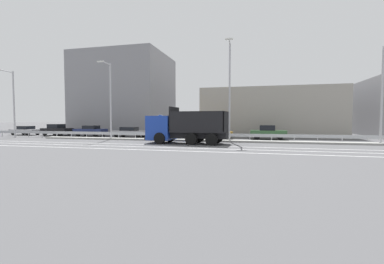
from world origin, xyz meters
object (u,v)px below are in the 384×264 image
Objects in this scene: median_road_sign at (160,126)px; parked_car_3 at (130,132)px; street_lamp_1 at (110,97)px; parked_car_4 at (170,132)px; parked_car_5 at (214,133)px; parked_car_1 at (57,130)px; street_lamp_2 at (230,88)px; parked_car_0 at (26,130)px; street_lamp_3 at (383,90)px; street_lamp_0 at (13,101)px; parked_car_2 at (91,131)px; dump_truck at (177,129)px; parked_car_6 at (268,132)px.

parked_car_3 is (-5.54, 3.97, -0.83)m from median_road_sign.
street_lamp_1 reaches higher than parked_car_4.
parked_car_1 is at bearing 92.54° from parked_car_5.
street_lamp_1 is 13.03m from street_lamp_2.
parked_car_5 is at bearing -88.59° from parked_car_0.
street_lamp_3 is 1.85× the size of parked_car_4.
street_lamp_0 is 14.48m from parked_car_3.
street_lamp_1 is 8.03m from parked_car_2.
parked_car_5 is at bearing 36.98° from median_road_sign.
street_lamp_2 is 2.11× the size of parked_car_3.
dump_truck is 1.95× the size of parked_car_1.
parked_car_1 is (2.17, 4.59, -3.70)m from street_lamp_0.
parked_car_3 is at bearing -92.57° from parked_car_2.
dump_truck is at bearing -115.83° from parked_car_2.
parked_car_0 is (-42.20, 4.52, -4.08)m from street_lamp_3.
street_lamp_0 reaches higher than dump_truck.
parked_car_4 is 11.35m from parked_car_6.
parked_car_4 is at bearing 91.97° from parked_car_5.
street_lamp_0 is 1.87× the size of parked_car_5.
parked_car_1 is at bearing 83.95° from parked_car_4.
dump_truck is at bearing -16.22° from street_lamp_1.
parked_car_1 is at bearing -92.12° from parked_car_3.
parked_car_2 is 5.83m from parked_car_3.
parked_car_2 is at bearing 67.57° from dump_truck.
street_lamp_1 reaches higher than parked_car_6.
street_lamp_0 reaches higher than parked_car_0.
parked_car_2 reaches higher than parked_car_0.
street_lamp_3 reaches higher than parked_car_0.
median_road_sign is 11.91m from parked_car_6.
street_lamp_0 is 1.89× the size of parked_car_0.
street_lamp_2 is 13.01m from street_lamp_3.
parked_car_6 is (22.43, 0.11, 0.05)m from parked_car_2.
parked_car_5 is (10.61, -0.15, 0.04)m from parked_car_3.
street_lamp_1 reaches higher than median_road_sign.
street_lamp_0 reaches higher than parked_car_3.
parked_car_2 is at bearing -87.79° from parked_car_6.
parked_car_4 is at bearing -86.35° from parked_car_6.
dump_truck reaches higher than median_road_sign.
street_lamp_2 is at bearing 0.15° from street_lamp_1.
street_lamp_3 reaches higher than street_lamp_0.
parked_car_2 is at bearing 83.95° from parked_car_4.
street_lamp_1 is 17.25m from parked_car_0.
parked_car_2 is at bearing 142.18° from street_lamp_1.
street_lamp_0 reaches higher than parked_car_2.
parked_car_6 reaches higher than parked_car_4.
street_lamp_0 is at bearing -179.54° from street_lamp_2.
parked_car_4 is (-7.48, 4.04, -4.55)m from street_lamp_2.
parked_car_1 is 21.75m from parked_car_5.
median_road_sign reaches higher than parked_car_5.
parked_car_0 is 33.06m from parked_car_6.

